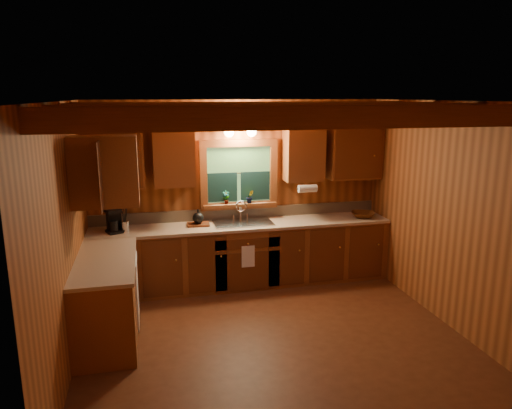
{
  "coord_description": "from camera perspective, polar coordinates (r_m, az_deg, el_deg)",
  "views": [
    {
      "loc": [
        -1.3,
        -4.73,
        2.66
      ],
      "look_at": [
        0.0,
        0.8,
        1.35
      ],
      "focal_mm": 33.42,
      "sensor_mm": 36.0,
      "label": 1
    }
  ],
  "objects": [
    {
      "name": "teakettle",
      "position": [
        6.61,
        -6.95,
        -1.61
      ],
      "size": [
        0.16,
        0.16,
        0.2
      ],
      "rotation": [
        0.0,
        0.0,
        0.1
      ],
      "color": "black",
      "rests_on": "cutting_board"
    },
    {
      "name": "coffee_maker",
      "position": [
        6.51,
        -16.67,
        -1.84
      ],
      "size": [
        0.18,
        0.23,
        0.32
      ],
      "rotation": [
        0.0,
        0.0,
        0.39
      ],
      "color": "black",
      "rests_on": "countertop"
    },
    {
      "name": "utensil_crock",
      "position": [
        6.51,
        -15.42,
        -2.47
      ],
      "size": [
        0.11,
        0.11,
        0.32
      ],
      "rotation": [
        0.0,
        0.0,
        -0.32
      ],
      "color": "silver",
      "rests_on": "countertop"
    },
    {
      "name": "ceiling_beams",
      "position": [
        4.91,
        2.18,
        10.98
      ],
      "size": [
        4.2,
        2.54,
        0.18
      ],
      "color": "brown",
      "rests_on": "room"
    },
    {
      "name": "room",
      "position": [
        5.09,
        2.06,
        -2.52
      ],
      "size": [
        4.2,
        4.2,
        4.2
      ],
      "color": "#532814",
      "rests_on": "ground"
    },
    {
      "name": "backsplash",
      "position": [
        6.95,
        -2.05,
        -1.02
      ],
      "size": [
        4.2,
        0.02,
        0.16
      ],
      "primitive_type": "cube",
      "color": "tan",
      "rests_on": "room"
    },
    {
      "name": "base_cabinets",
      "position": [
        6.47,
        -5.29,
        -7.25
      ],
      "size": [
        4.2,
        2.22,
        0.86
      ],
      "color": "brown",
      "rests_on": "ground"
    },
    {
      "name": "dish_towel",
      "position": [
        6.5,
        -0.95,
        -6.25
      ],
      "size": [
        0.18,
        0.01,
        0.3
      ],
      "primitive_type": "cube",
      "color": "white",
      "rests_on": "base_cabinets"
    },
    {
      "name": "paper_towel_roll",
      "position": [
        6.77,
        6.18,
        1.92
      ],
      "size": [
        0.27,
        0.11,
        0.11
      ],
      "primitive_type": "cylinder",
      "rotation": [
        0.0,
        1.57,
        0.0
      ],
      "color": "white",
      "rests_on": "upper_cabinets"
    },
    {
      "name": "dishwasher_panel",
      "position": [
        5.86,
        -14.07,
        -9.81
      ],
      "size": [
        0.02,
        0.6,
        0.8
      ],
      "primitive_type": "cube",
      "color": "white",
      "rests_on": "base_cabinets"
    },
    {
      "name": "countertop",
      "position": [
        6.33,
        -5.26,
        -3.4
      ],
      "size": [
        4.2,
        2.24,
        0.04
      ],
      "color": "tan",
      "rests_on": "base_cabinets"
    },
    {
      "name": "sink",
      "position": [
        6.72,
        -1.57,
        -2.61
      ],
      "size": [
        0.82,
        0.48,
        0.43
      ],
      "color": "silver",
      "rests_on": "countertop"
    },
    {
      "name": "cutting_board",
      "position": [
        6.64,
        -6.93,
        -2.37
      ],
      "size": [
        0.31,
        0.23,
        0.03
      ],
      "primitive_type": "cube",
      "rotation": [
        0.0,
        0.0,
        -0.04
      ],
      "color": "#582912",
      "rests_on": "countertop"
    },
    {
      "name": "potted_plant_right",
      "position": [
        6.84,
        -0.73,
        0.95
      ],
      "size": [
        0.11,
        0.09,
        0.19
      ],
      "primitive_type": "imported",
      "rotation": [
        0.0,
        0.0,
        0.1
      ],
      "color": "#582912",
      "rests_on": "window_sill"
    },
    {
      "name": "window_sill",
      "position": [
        6.86,
        -1.95,
        -0.01
      ],
      "size": [
        1.06,
        0.14,
        0.04
      ],
      "primitive_type": "cube",
      "color": "brown",
      "rests_on": "room"
    },
    {
      "name": "potted_plant_left",
      "position": [
        6.8,
        -3.6,
        0.88
      ],
      "size": [
        0.11,
        0.09,
        0.2
      ],
      "primitive_type": "imported",
      "rotation": [
        0.0,
        0.0,
        0.17
      ],
      "color": "#582912",
      "rests_on": "window_sill"
    },
    {
      "name": "wicker_basket",
      "position": [
        7.17,
        12.67,
        -1.21
      ],
      "size": [
        0.44,
        0.44,
        0.08
      ],
      "primitive_type": "imported",
      "rotation": [
        0.0,
        0.0,
        -0.37
      ],
      "color": "#48230C",
      "rests_on": "countertop"
    },
    {
      "name": "wall_sconce",
      "position": [
        6.63,
        -1.9,
        8.68
      ],
      "size": [
        0.45,
        0.21,
        0.17
      ],
      "color": "black",
      "rests_on": "room"
    },
    {
      "name": "window",
      "position": [
        6.82,
        -2.06,
        3.42
      ],
      "size": [
        1.12,
        0.08,
        1.0
      ],
      "color": "brown",
      "rests_on": "room"
    },
    {
      "name": "upper_cabinets",
      "position": [
        6.25,
        -6.38,
        5.36
      ],
      "size": [
        4.19,
        1.77,
        0.78
      ],
      "color": "brown",
      "rests_on": "room"
    }
  ]
}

